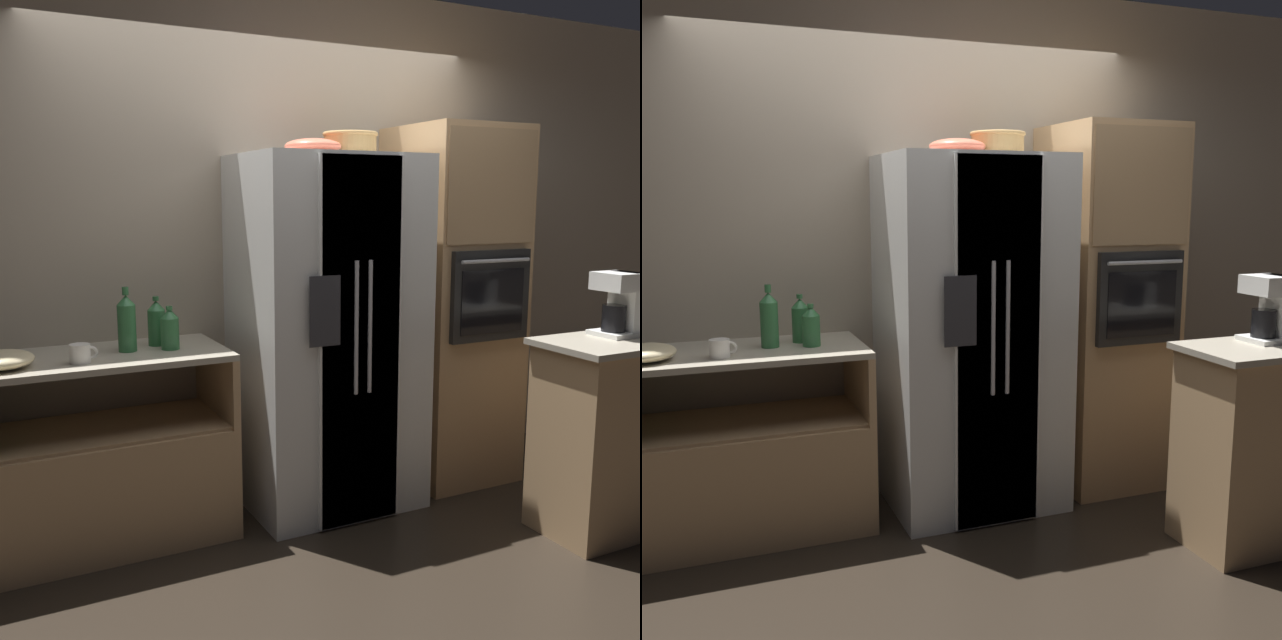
{
  "view_description": "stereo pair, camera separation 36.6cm",
  "coord_description": "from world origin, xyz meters",
  "views": [
    {
      "loc": [
        -1.53,
        -3.29,
        1.64
      ],
      "look_at": [
        0.09,
        -0.06,
        1.03
      ],
      "focal_mm": 40.0,
      "sensor_mm": 36.0,
      "label": 1
    },
    {
      "loc": [
        -1.19,
        -3.44,
        1.64
      ],
      "look_at": [
        0.09,
        -0.06,
        1.03
      ],
      "focal_mm": 40.0,
      "sensor_mm": 36.0,
      "label": 2
    }
  ],
  "objects": [
    {
      "name": "ground_plane",
      "position": [
        0.0,
        0.0,
        0.0
      ],
      "size": [
        20.0,
        20.0,
        0.0
      ],
      "primitive_type": "plane",
      "color": "black"
    },
    {
      "name": "wall_back",
      "position": [
        0.0,
        0.43,
        1.4
      ],
      "size": [
        12.0,
        0.06,
        2.8
      ],
      "color": "tan",
      "rests_on": "ground_plane"
    },
    {
      "name": "counter_left",
      "position": [
        -1.09,
        0.1,
        0.34
      ],
      "size": [
        1.33,
        0.61,
        0.92
      ],
      "color": "tan",
      "rests_on": "ground_plane"
    },
    {
      "name": "refrigerator",
      "position": [
        0.17,
        0.03,
        0.93
      ],
      "size": [
        0.9,
        0.76,
        1.87
      ],
      "color": "silver",
      "rests_on": "ground_plane"
    },
    {
      "name": "wall_oven",
      "position": [
        1.02,
        0.07,
        1.03
      ],
      "size": [
        0.62,
        0.72,
        2.04
      ],
      "color": "tan",
      "rests_on": "ground_plane"
    },
    {
      "name": "island_counter",
      "position": [
        1.26,
        -0.9,
        0.49
      ],
      "size": [
        0.71,
        0.47,
        0.97
      ],
      "color": "tan",
      "rests_on": "ground_plane"
    },
    {
      "name": "wicker_basket",
      "position": [
        0.36,
        0.13,
        1.93
      ],
      "size": [
        0.3,
        0.3,
        0.13
      ],
      "color": "tan",
      "rests_on": "refrigerator"
    },
    {
      "name": "fruit_bowl",
      "position": [
        0.1,
        0.06,
        1.91
      ],
      "size": [
        0.29,
        0.29,
        0.08
      ],
      "color": "#DB664C",
      "rests_on": "refrigerator"
    },
    {
      "name": "bottle_tall",
      "position": [
        -0.86,
        0.11,
        1.06
      ],
      "size": [
        0.09,
        0.09,
        0.31
      ],
      "color": "#33723F",
      "rests_on": "counter_left"
    },
    {
      "name": "bottle_short",
      "position": [
        -0.66,
        0.06,
        1.02
      ],
      "size": [
        0.09,
        0.09,
        0.21
      ],
      "color": "#33723F",
      "rests_on": "counter_left"
    },
    {
      "name": "bottle_wide",
      "position": [
        -0.7,
        0.19,
        1.04
      ],
      "size": [
        0.09,
        0.09,
        0.25
      ],
      "color": "#33723F",
      "rests_on": "counter_left"
    },
    {
      "name": "mug",
      "position": [
        -1.1,
        -0.05,
        0.96
      ],
      "size": [
        0.12,
        0.09,
        0.09
      ],
      "color": "silver",
      "rests_on": "counter_left"
    },
    {
      "name": "mixing_bowl",
      "position": [
        -1.42,
        -0.01,
        0.96
      ],
      "size": [
        0.27,
        0.27,
        0.08
      ],
      "color": "beige",
      "rests_on": "counter_left"
    },
    {
      "name": "coffee_maker",
      "position": [
        1.36,
        -0.83,
        1.14
      ],
      "size": [
        0.19,
        0.2,
        0.32
      ],
      "color": "white",
      "rests_on": "island_counter"
    }
  ]
}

